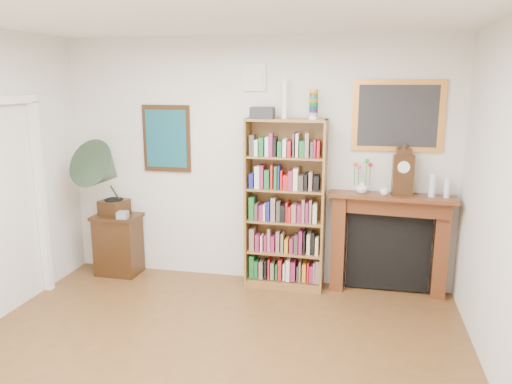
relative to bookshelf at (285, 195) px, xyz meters
The scene contains 15 objects.
room 2.38m from the bookshelf, 99.52° to the right, with size 4.51×5.01×2.81m.
door_casing 2.83m from the bookshelf, 156.61° to the right, with size 0.08×1.02×2.17m.
teal_poster 1.56m from the bookshelf, behind, with size 0.58×0.04×0.78m.
small_picture 1.35m from the bookshelf, 158.03° to the left, with size 0.26×0.04×0.30m.
gilt_painting 1.46m from the bookshelf, ahead, with size 0.95×0.04×0.75m.
bookshelf is the anchor object (origin of this frame).
side_cabinet 2.15m from the bookshelf, behind, with size 0.54×0.39×0.74m, color black.
fireplace 1.22m from the bookshelf, ahead, with size 1.36×0.43×1.13m.
gramophone 2.10m from the bookshelf, behind, with size 0.70×0.81×0.93m.
cd_stack 1.93m from the bookshelf, behind, with size 0.12×0.12×0.08m, color #ACABB8.
mantel_clock 1.28m from the bookshelf, ahead, with size 0.22×0.14×0.49m.
flower_vase 0.83m from the bookshelf, ahead, with size 0.13×0.13×0.14m, color silver.
teacup 1.06m from the bookshelf, ahead, with size 0.09×0.09×0.07m, color white.
bottle_left 1.55m from the bookshelf, ahead, with size 0.07×0.07×0.24m, color silver.
bottle_right 1.70m from the bookshelf, ahead, with size 0.06×0.06×0.20m, color silver.
Camera 1 is at (1.19, -3.01, 2.31)m, focal length 35.00 mm.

